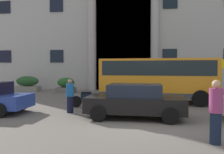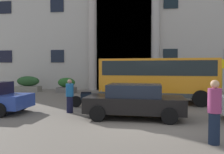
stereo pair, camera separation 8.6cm
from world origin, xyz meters
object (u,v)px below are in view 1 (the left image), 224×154
orange_minibus (158,76)px  hedge_planter_far_east (121,85)px  parked_hatchback_near (135,101)px  pedestrian_man_red_shirt (70,96)px  motorcycle_far_end (89,99)px  hedge_planter_west (27,84)px  pedestrian_man_crossing (216,112)px  hedge_planter_east (66,85)px  bus_stop_sign (221,75)px

orange_minibus → hedge_planter_far_east: (-2.66, 5.01, -0.95)m
orange_minibus → parked_hatchback_near: bearing=-98.5°
orange_minibus → pedestrian_man_red_shirt: bearing=-131.3°
motorcycle_far_end → pedestrian_man_red_shirt: size_ratio=1.32×
orange_minibus → hedge_planter_west: (-10.98, 5.29, -0.93)m
hedge_planter_far_east → pedestrian_man_crossing: pedestrian_man_crossing is taller
hedge_planter_west → motorcycle_far_end: (7.23, -7.62, -0.20)m
parked_hatchback_near → pedestrian_man_red_shirt: pedestrian_man_red_shirt is taller
orange_minibus → hedge_planter_east: size_ratio=4.55×
hedge_planter_far_east → pedestrian_man_crossing: 13.35m
bus_stop_sign → pedestrian_man_crossing: 10.21m
orange_minibus → pedestrian_man_crossing: 7.92m
bus_stop_sign → parked_hatchback_near: (-5.56, -6.51, -0.92)m
bus_stop_sign → hedge_planter_far_east: bus_stop_sign is taller
motorcycle_far_end → parked_hatchback_near: bearing=-49.2°
orange_minibus → pedestrian_man_red_shirt: (-4.30, -3.90, -0.80)m
bus_stop_sign → pedestrian_man_red_shirt: bearing=-146.4°
parked_hatchback_near → motorcycle_far_end: (-2.49, 2.38, -0.26)m
hedge_planter_east → orange_minibus: bearing=-32.5°
bus_stop_sign → hedge_planter_west: bus_stop_sign is taller
hedge_planter_far_east → parked_hatchback_near: size_ratio=0.47×
hedge_planter_far_east → hedge_planter_east: (-4.58, -0.39, -0.02)m
orange_minibus → bus_stop_sign: size_ratio=2.61×
bus_stop_sign → pedestrian_man_red_shirt: 10.35m
pedestrian_man_crossing → hedge_planter_west: bearing=-66.1°
hedge_planter_east → pedestrian_man_red_shirt: pedestrian_man_red_shirt is taller
hedge_planter_far_east → motorcycle_far_end: size_ratio=0.94×
bus_stop_sign → pedestrian_man_crossing: size_ratio=1.51×
pedestrian_man_crossing → hedge_planter_far_east: bearing=-92.6°
hedge_planter_east → parked_hatchback_near: parked_hatchback_near is taller
parked_hatchback_near → hedge_planter_east: bearing=125.7°
hedge_planter_west → parked_hatchback_near: size_ratio=0.52×
bus_stop_sign → pedestrian_man_red_shirt: (-8.59, -5.70, -0.87)m
pedestrian_man_red_shirt → parked_hatchback_near: bearing=-153.5°
hedge_planter_west → parked_hatchback_near: (9.72, -9.99, 0.07)m
hedge_planter_far_east → parked_hatchback_near: bearing=-81.8°
hedge_planter_east → motorcycle_far_end: bearing=-63.3°
parked_hatchback_near → motorcycle_far_end: 3.45m
orange_minibus → hedge_planter_far_east: orange_minibus is taller
bus_stop_sign → hedge_planter_east: size_ratio=1.75×
orange_minibus → parked_hatchback_near: size_ratio=1.69×
hedge_planter_far_east → hedge_planter_east: bearing=-175.1°
hedge_planter_west → motorcycle_far_end: 10.51m
hedge_planter_west → motorcycle_far_end: bearing=-46.5°
hedge_planter_east → hedge_planter_west: (-3.74, 0.68, 0.04)m
bus_stop_sign → motorcycle_far_end: (-8.04, -4.13, -1.19)m
orange_minibus → bus_stop_sign: 4.66m
hedge_planter_west → pedestrian_man_red_shirt: (6.68, -9.19, 0.12)m
pedestrian_man_crossing → pedestrian_man_red_shirt: (-5.29, 3.93, -0.12)m
hedge_planter_far_east → hedge_planter_west: hedge_planter_west is taller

